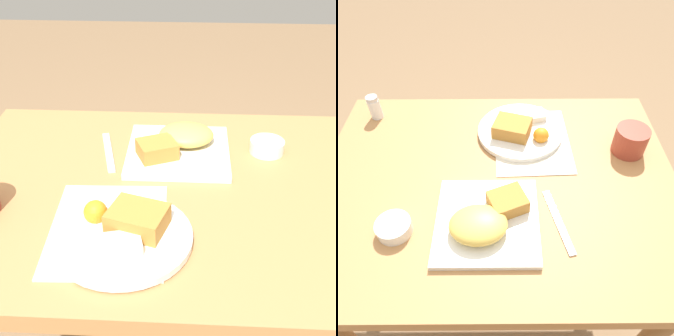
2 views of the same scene
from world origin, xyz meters
TOP-DOWN VIEW (x-y plane):
  - dining_table at (0.00, 0.00)m, footprint 0.92×0.70m
  - menu_card at (0.10, 0.14)m, footprint 0.22×0.28m
  - plate_square_near at (-0.02, -0.14)m, footprint 0.23×0.23m
  - plate_oval_far at (0.07, 0.17)m, footprint 0.24×0.24m
  - sauce_ramekin at (-0.22, -0.15)m, footprint 0.08×0.08m
  - butter_knife at (0.14, -0.13)m, footprint 0.06×0.18m

SIDE VIEW (x-z plane):
  - dining_table at x=0.00m, z-range 0.26..0.99m
  - menu_card at x=0.10m, z-range 0.73..0.73m
  - butter_knife at x=0.14m, z-range 0.73..0.73m
  - sauce_ramekin at x=-0.22m, z-range 0.73..0.76m
  - plate_oval_far at x=0.07m, z-range 0.72..0.78m
  - plate_square_near at x=-0.02m, z-range 0.72..0.78m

